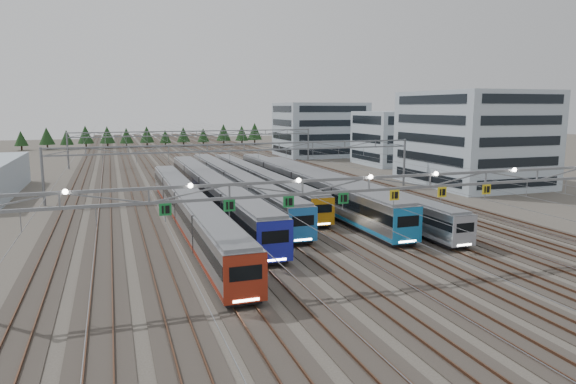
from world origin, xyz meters
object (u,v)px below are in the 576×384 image
object	(u,v)px
train_e	(301,184)
train_b	(211,190)
depot_bldg_south	(473,138)
train_c	(234,183)
gantry_near	(369,187)
gantry_far	(197,137)
depot_bldg_north	(320,129)
train_d	(257,180)
train_f	(335,186)
train_a	(188,207)
gantry_mid	(244,153)
depot_bldg_mid	(393,138)

from	to	relation	value
train_e	train_b	bearing A→B (deg)	-173.10
train_e	depot_bldg_south	xyz separation A→B (m)	(33.13, 4.43, 5.69)
train_c	gantry_near	distance (m)	37.97
depot_bldg_south	train_c	bearing A→B (deg)	-179.84
gantry_far	depot_bldg_south	xyz separation A→B (m)	(39.88, -47.41, 1.59)
train_c	depot_bldg_north	world-z (taller)	depot_bldg_north
train_d	depot_bldg_south	size ratio (longest dim) A/B	2.43
train_b	train_f	distance (m)	18.00
train_c	train_e	size ratio (longest dim) A/B	1.02
train_a	train_b	size ratio (longest dim) A/B	0.91
train_e	depot_bldg_north	world-z (taller)	depot_bldg_north
gantry_mid	depot_bldg_mid	size ratio (longest dim) A/B	3.52
train_a	depot_bldg_south	xyz separation A→B (m)	(51.13, 16.34, 5.78)
depot_bldg_south	depot_bldg_mid	world-z (taller)	depot_bldg_south
train_b	train_e	bearing A→B (deg)	6.90
train_e	depot_bldg_south	distance (m)	33.90
train_b	depot_bldg_mid	size ratio (longest dim) A/B	3.55
gantry_mid	depot_bldg_mid	bearing A→B (deg)	34.59
train_a	depot_bldg_mid	distance (m)	73.01
gantry_near	train_e	bearing A→B (deg)	78.45
gantry_near	depot_bldg_mid	size ratio (longest dim) A/B	3.52
train_e	depot_bldg_south	world-z (taller)	depot_bldg_south
depot_bldg_mid	depot_bldg_north	xyz separation A→B (m)	(-7.62, 25.92, 1.08)
train_f	depot_bldg_mid	bearing A→B (deg)	50.31
train_c	gantry_mid	world-z (taller)	gantry_mid
gantry_near	train_a	bearing A→B (deg)	117.67
train_b	train_f	world-z (taller)	train_b
train_f	depot_bldg_south	xyz separation A→B (m)	(28.63, 6.27, 6.01)
train_b	gantry_mid	world-z (taller)	gantry_mid
train_a	depot_bldg_north	bearing A→B (deg)	57.85
gantry_far	gantry_near	bearing A→B (deg)	-90.03
train_f	gantry_far	bearing A→B (deg)	101.84
train_c	gantry_near	size ratio (longest dim) A/B	1.02
train_a	depot_bldg_south	bearing A→B (deg)	17.72
train_c	gantry_far	distance (m)	47.77
train_a	train_c	size ratio (longest dim) A/B	0.90
train_b	depot_bldg_north	bearing A→B (deg)	56.61
train_c	gantry_far	bearing A→B (deg)	87.29
train_a	train_f	distance (m)	24.65
gantry_mid	gantry_far	bearing A→B (deg)	90.00
train_d	depot_bldg_north	xyz separation A→B (m)	(33.30, 54.56, 5.20)
train_b	depot_bldg_mid	xyz separation A→B (m)	(49.92, 38.25, 3.84)
train_d	depot_bldg_south	distance (m)	38.26
train_d	depot_bldg_north	world-z (taller)	depot_bldg_north
train_c	train_d	world-z (taller)	train_c
gantry_mid	depot_bldg_north	xyz separation A→B (m)	(35.55, 55.69, 0.86)
train_b	gantry_near	bearing A→B (deg)	-78.04
train_a	train_b	bearing A→B (deg)	66.34
train_d	depot_bldg_south	xyz separation A→B (m)	(37.63, -3.55, 5.93)
train_a	train_c	bearing A→B (deg)	60.98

